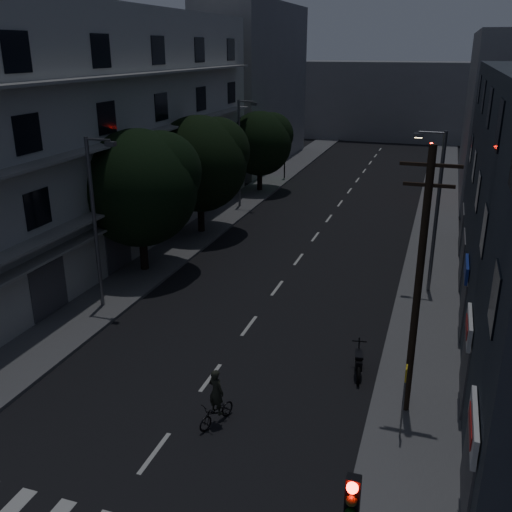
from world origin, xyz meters
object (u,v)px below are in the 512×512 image
Objects in this scene: bus_stop_sign at (405,389)px; cyclist at (217,406)px; motorcycle at (359,363)px; utility_pole at (419,281)px.

bus_stop_sign reaches higher than cyclist.
motorcycle is at bearing 68.83° from cyclist.
bus_stop_sign is 4.18m from motorcycle.
utility_pole reaches higher than motorcycle.
motorcycle is 0.95× the size of cyclist.
cyclist reaches higher than motorcycle.
bus_stop_sign is (-0.05, -1.56, -2.98)m from utility_pole.
cyclist is at bearing -156.34° from utility_pole.
utility_pole is at bearing -54.28° from motorcycle.
bus_stop_sign is 1.30× the size of motorcycle.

